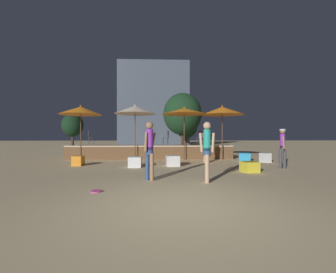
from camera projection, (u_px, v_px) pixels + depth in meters
ground_plane at (180, 207)px, 4.45m from camera, size 120.00×120.00×0.00m
wooden_deck at (151, 151)px, 14.76m from camera, size 10.04×2.93×0.84m
patio_umbrella_0 at (81, 111)px, 13.12m from camera, size 2.45×2.45×3.21m
patio_umbrella_1 at (184, 111)px, 13.13m from camera, size 2.62×2.62×3.12m
patio_umbrella_2 at (135, 110)px, 13.03m from camera, size 2.40×2.40×3.25m
patio_umbrella_3 at (222, 111)px, 13.27m from camera, size 2.53×2.53×3.21m
cube_seat_0 at (244, 157)px, 12.52m from camera, size 0.77×0.77×0.46m
cube_seat_1 at (173, 161)px, 10.56m from camera, size 0.66×0.66×0.48m
cube_seat_2 at (250, 167)px, 8.78m from camera, size 0.66×0.66×0.41m
cube_seat_3 at (265, 158)px, 12.02m from camera, size 0.53×0.53×0.49m
cube_seat_4 at (135, 162)px, 10.16m from camera, size 0.59×0.59×0.46m
cube_seat_5 at (78, 161)px, 10.65m from camera, size 0.50×0.50×0.46m
person_0 at (282, 146)px, 9.64m from camera, size 0.29×0.55×1.72m
person_1 at (206, 144)px, 11.82m from camera, size 0.31×0.48×1.80m
person_2 at (150, 148)px, 7.14m from camera, size 0.39×0.49×1.87m
person_3 at (207, 149)px, 6.82m from camera, size 0.49×0.31×1.85m
bistro_chair_0 at (202, 136)px, 15.35m from camera, size 0.41×0.40×0.90m
bistro_chair_1 at (90, 136)px, 15.08m from camera, size 0.40×0.40×0.90m
bistro_chair_2 at (167, 136)px, 14.78m from camera, size 0.41×0.41×0.90m
bistro_chair_3 at (201, 136)px, 14.29m from camera, size 0.48×0.48×0.90m
frisbee_disc at (96, 191)px, 5.67m from camera, size 0.28×0.28×0.03m
background_tree_0 at (186, 126)px, 25.99m from camera, size 2.68×2.68×4.07m
background_tree_1 at (182, 114)px, 21.89m from camera, size 3.72×3.72×5.58m
background_tree_2 at (73, 125)px, 25.41m from camera, size 2.36×2.36×3.92m
distant_building at (154, 105)px, 29.26m from camera, size 8.99×3.13×10.85m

